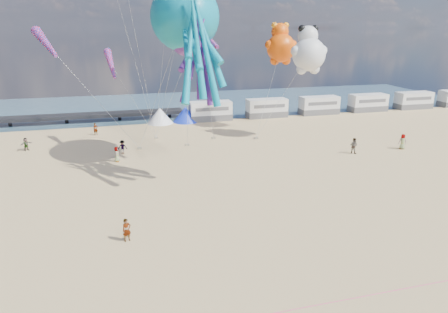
# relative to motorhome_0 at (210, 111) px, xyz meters

# --- Properties ---
(ground) EXTENTS (120.00, 120.00, 0.00)m
(ground) POSITION_rel_motorhome_0_xyz_m (-6.00, -40.00, -1.50)
(ground) COLOR #DCBA7E
(ground) RESTS_ON ground
(water) EXTENTS (120.00, 120.00, 0.00)m
(water) POSITION_rel_motorhome_0_xyz_m (-6.00, 15.00, -1.48)
(water) COLOR #365467
(water) RESTS_ON ground
(motorhome_0) EXTENTS (6.60, 2.50, 3.00)m
(motorhome_0) POSITION_rel_motorhome_0_xyz_m (0.00, 0.00, 0.00)
(motorhome_0) COLOR silver
(motorhome_0) RESTS_ON ground
(motorhome_1) EXTENTS (6.60, 2.50, 3.00)m
(motorhome_1) POSITION_rel_motorhome_0_xyz_m (9.50, 0.00, 0.00)
(motorhome_1) COLOR silver
(motorhome_1) RESTS_ON ground
(motorhome_2) EXTENTS (6.60, 2.50, 3.00)m
(motorhome_2) POSITION_rel_motorhome_0_xyz_m (19.00, 0.00, 0.00)
(motorhome_2) COLOR silver
(motorhome_2) RESTS_ON ground
(motorhome_3) EXTENTS (6.60, 2.50, 3.00)m
(motorhome_3) POSITION_rel_motorhome_0_xyz_m (28.50, 0.00, 0.00)
(motorhome_3) COLOR silver
(motorhome_3) RESTS_ON ground
(motorhome_4) EXTENTS (6.60, 2.50, 3.00)m
(motorhome_4) POSITION_rel_motorhome_0_xyz_m (38.00, 0.00, 0.00)
(motorhome_4) COLOR silver
(motorhome_4) RESTS_ON ground
(tent_white) EXTENTS (4.00, 4.00, 2.40)m
(tent_white) POSITION_rel_motorhome_0_xyz_m (-8.00, 0.00, -0.30)
(tent_white) COLOR white
(tent_white) RESTS_ON ground
(tent_blue) EXTENTS (4.00, 4.00, 2.40)m
(tent_blue) POSITION_rel_motorhome_0_xyz_m (-4.00, 0.00, -0.30)
(tent_blue) COLOR #1933CC
(tent_blue) RESTS_ON ground
(rope_line) EXTENTS (34.00, 0.03, 0.03)m
(rope_line) POSITION_rel_motorhome_0_xyz_m (-6.00, -45.00, -1.48)
(rope_line) COLOR #F2338C
(rope_line) RESTS_ON ground
(standing_person) EXTENTS (0.71, 0.59, 1.66)m
(standing_person) POSITION_rel_motorhome_0_xyz_m (-14.17, -35.47, -0.67)
(standing_person) COLOR tan
(standing_person) RESTS_ON ground
(beachgoer_0) EXTENTS (0.77, 0.59, 1.87)m
(beachgoer_0) POSITION_rel_motorhome_0_xyz_m (18.86, -21.53, -0.57)
(beachgoer_0) COLOR #7F6659
(beachgoer_0) RESTS_ON ground
(beachgoer_1) EXTENTS (1.02, 1.08, 1.85)m
(beachgoer_1) POSITION_rel_motorhome_0_xyz_m (12.18, -21.50, -0.57)
(beachgoer_1) COLOR #7F6659
(beachgoer_1) RESTS_ON ground
(beachgoer_2) EXTENTS (0.87, 0.71, 1.67)m
(beachgoer_2) POSITION_rel_motorhome_0_xyz_m (-13.98, -14.88, -0.66)
(beachgoer_2) COLOR #7F6659
(beachgoer_2) RESTS_ON ground
(beachgoer_4) EXTENTS (0.96, 0.87, 1.57)m
(beachgoer_4) POSITION_rel_motorhome_0_xyz_m (-25.11, -10.41, -0.72)
(beachgoer_4) COLOR #7F6659
(beachgoer_4) RESTS_ON ground
(beachgoer_5) EXTENTS (1.62, 1.12, 1.68)m
(beachgoer_5) POSITION_rel_motorhome_0_xyz_m (-17.33, -4.85, -0.66)
(beachgoer_5) COLOR #7F6659
(beachgoer_5) RESTS_ON ground
(beachgoer_6) EXTENTS (0.53, 0.69, 1.68)m
(beachgoer_6) POSITION_rel_motorhome_0_xyz_m (-14.66, -17.51, -0.66)
(beachgoer_6) COLOR #7F6659
(beachgoer_6) RESTS_ON ground
(sandbag_a) EXTENTS (0.50, 0.35, 0.22)m
(sandbag_a) POSITION_rel_motorhome_0_xyz_m (-11.99, -13.38, -1.39)
(sandbag_a) COLOR gray
(sandbag_a) RESTS_ON ground
(sandbag_b) EXTENTS (0.50, 0.35, 0.22)m
(sandbag_b) POSITION_rel_motorhome_0_xyz_m (-6.12, -13.34, -1.39)
(sandbag_b) COLOR gray
(sandbag_b) RESTS_ON ground
(sandbag_c) EXTENTS (0.50, 0.35, 0.22)m
(sandbag_c) POSITION_rel_motorhome_0_xyz_m (3.29, -12.54, -1.39)
(sandbag_c) COLOR gray
(sandbag_c) RESTS_ON ground
(sandbag_d) EXTENTS (0.50, 0.35, 0.22)m
(sandbag_d) POSITION_rel_motorhome_0_xyz_m (-2.16, -11.00, -1.39)
(sandbag_d) COLOR gray
(sandbag_d) RESTS_ON ground
(sandbag_e) EXTENTS (0.50, 0.35, 0.22)m
(sandbag_e) POSITION_rel_motorhome_0_xyz_m (-9.53, -9.03, -1.39)
(sandbag_e) COLOR gray
(sandbag_e) RESTS_ON ground
(kite_octopus_teal) EXTENTS (8.21, 12.63, 13.34)m
(kite_octopus_teal) POSITION_rel_motorhome_0_xyz_m (-7.09, -19.76, 13.57)
(kite_octopus_teal) COLOR #0A88A3
(kite_octopus_purple) EXTENTS (5.29, 9.51, 10.28)m
(kite_octopus_purple) POSITION_rel_motorhome_0_xyz_m (-6.79, -20.20, 11.74)
(kite_octopus_purple) COLOR #5F2387
(kite_panda) EXTENTS (5.14, 4.86, 7.02)m
(kite_panda) POSITION_rel_motorhome_0_xyz_m (9.31, -14.32, 9.40)
(kite_panda) COLOR silver
(kite_teddy_orange) EXTENTS (5.66, 5.46, 6.64)m
(kite_teddy_orange) POSITION_rel_motorhome_0_xyz_m (7.91, -8.65, 9.97)
(kite_teddy_orange) COLOR #F75409
(windsock_left) EXTENTS (3.63, 6.68, 6.78)m
(windsock_left) POSITION_rel_motorhome_0_xyz_m (-20.85, -14.43, 11.08)
(windsock_left) COLOR red
(windsock_mid) EXTENTS (3.17, 6.49, 6.54)m
(windsock_mid) POSITION_rel_motorhome_0_xyz_m (-5.49, -19.92, 12.15)
(windsock_mid) COLOR red
(windsock_right) EXTENTS (1.57, 5.57, 5.50)m
(windsock_right) POSITION_rel_motorhome_0_xyz_m (-14.50, -12.06, 8.57)
(windsock_right) COLOR red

